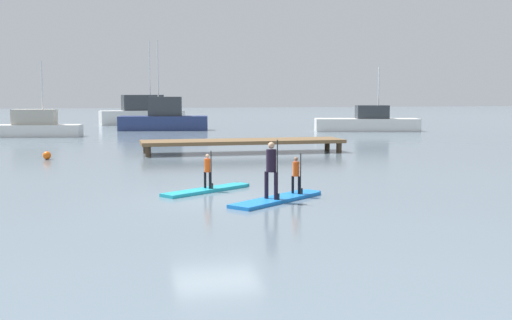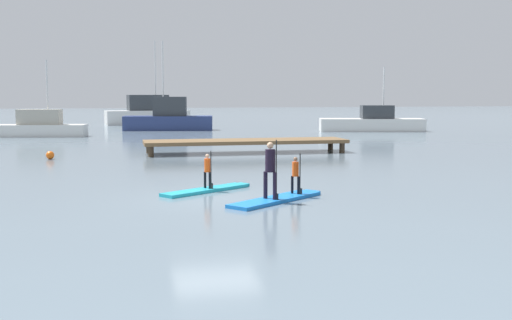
# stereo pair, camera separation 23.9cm
# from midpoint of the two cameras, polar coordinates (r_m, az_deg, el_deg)

# --- Properties ---
(ground_plane) EXTENTS (240.00, 240.00, 0.00)m
(ground_plane) POSITION_cam_midpoint_polar(r_m,az_deg,el_deg) (18.55, -3.98, -3.46)
(ground_plane) COLOR slate
(paddleboard_near) EXTENTS (3.07, 2.35, 0.10)m
(paddleboard_near) POSITION_cam_midpoint_polar(r_m,az_deg,el_deg) (19.85, -4.73, -2.70)
(paddleboard_near) COLOR #1E9EB2
(paddleboard_near) RESTS_ON ground
(paddler_child_solo) EXTENTS (0.28, 0.33, 1.19)m
(paddler_child_solo) POSITION_cam_midpoint_polar(r_m,az_deg,el_deg) (19.75, -4.71, -0.83)
(paddler_child_solo) COLOR black
(paddler_child_solo) RESTS_ON paddleboard_near
(paddleboard_far) EXTENTS (3.25, 2.77, 0.10)m
(paddleboard_far) POSITION_cam_midpoint_polar(r_m,az_deg,el_deg) (18.06, 1.63, -3.54)
(paddleboard_far) COLOR blue
(paddleboard_far) RESTS_ON ground
(paddler_adult) EXTENTS (0.40, 0.43, 1.67)m
(paddler_adult) POSITION_cam_midpoint_polar(r_m,az_deg,el_deg) (17.66, 1.01, -0.59)
(paddler_adult) COLOR black
(paddler_adult) RESTS_ON paddleboard_far
(paddler_child_front) EXTENTS (0.29, 0.33, 1.21)m
(paddler_child_front) POSITION_cam_midpoint_polar(r_m,az_deg,el_deg) (18.67, 3.28, -1.19)
(paddler_child_front) COLOR black
(paddler_child_front) RESTS_ON paddleboard_far
(fishing_boat_white_large) EXTENTS (8.68, 4.34, 5.19)m
(fishing_boat_white_large) POSITION_cam_midpoint_polar(r_m,az_deg,el_deg) (52.54, 9.88, 3.36)
(fishing_boat_white_large) COLOR silver
(fishing_boat_white_large) RESTS_ON ground
(fishing_boat_green_midground) EXTENTS (7.58, 3.30, 7.43)m
(fishing_boat_green_midground) POSITION_cam_midpoint_polar(r_m,az_deg,el_deg) (53.48, -8.42, 3.70)
(fishing_boat_green_midground) COLOR navy
(fishing_boat_green_midground) RESTS_ON ground
(motor_boat_small_navy) EXTENTS (6.53, 2.77, 5.42)m
(motor_boat_small_navy) POSITION_cam_midpoint_polar(r_m,az_deg,el_deg) (47.57, -19.37, 2.86)
(motor_boat_small_navy) COLOR silver
(motor_boat_small_navy) RESTS_ON ground
(trawler_grey_distant) EXTENTS (8.43, 3.39, 8.23)m
(trawler_grey_distant) POSITION_cam_midpoint_polar(r_m,az_deg,el_deg) (63.98, -10.30, 4.18)
(trawler_grey_distant) COLOR silver
(trawler_grey_distant) RESTS_ON ground
(floating_dock) EXTENTS (10.38, 2.41, 0.68)m
(floating_dock) POSITION_cam_midpoint_polar(r_m,az_deg,el_deg) (32.55, -1.38, 1.66)
(floating_dock) COLOR brown
(floating_dock) RESTS_ON ground
(mooring_buoy_near) EXTENTS (0.38, 0.38, 0.38)m
(mooring_buoy_near) POSITION_cam_midpoint_polar(r_m,az_deg,el_deg) (30.96, -18.50, 0.40)
(mooring_buoy_near) COLOR orange
(mooring_buoy_near) RESTS_ON ground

